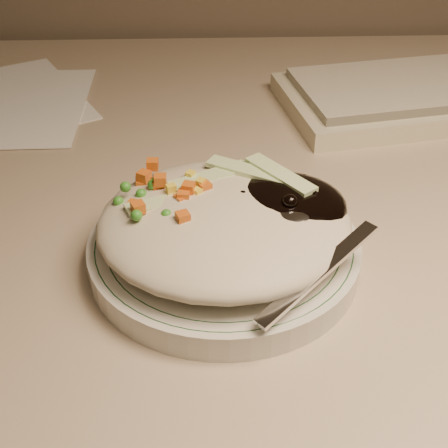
{
  "coord_description": "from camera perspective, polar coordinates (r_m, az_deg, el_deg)",
  "views": [
    {
      "loc": [
        -0.07,
        0.83,
        1.05
      ],
      "look_at": [
        -0.06,
        1.21,
        0.78
      ],
      "focal_mm": 50.0,
      "sensor_mm": 36.0,
      "label": 1
    }
  ],
  "objects": [
    {
      "name": "desk",
      "position": [
        0.76,
        3.9,
        -6.88
      ],
      "size": [
        1.4,
        0.7,
        0.74
      ],
      "color": "tan",
      "rests_on": "ground"
    },
    {
      "name": "plate",
      "position": [
        0.49,
        0.0,
        -2.47
      ],
      "size": [
        0.21,
        0.21,
        0.02
      ],
      "primitive_type": "cylinder",
      "color": "silver",
      "rests_on": "desk"
    },
    {
      "name": "plate_rim",
      "position": [
        0.48,
        0.0,
        -1.54
      ],
      "size": [
        0.2,
        0.2,
        0.0
      ],
      "color": "#144723",
      "rests_on": "plate"
    },
    {
      "name": "meal",
      "position": [
        0.47,
        0.52,
        0.51
      ],
      "size": [
        0.2,
        0.19,
        0.05
      ],
      "color": "#B7AC94",
      "rests_on": "plate"
    }
  ]
}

